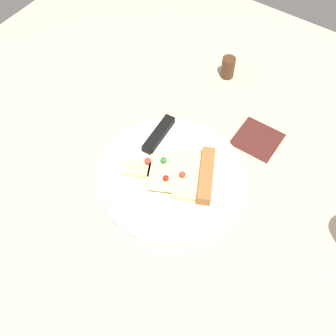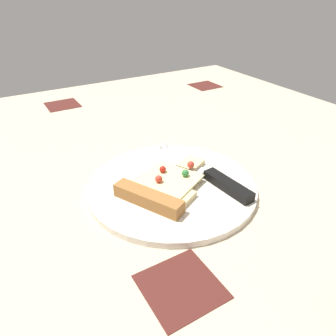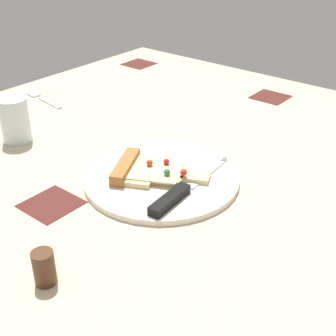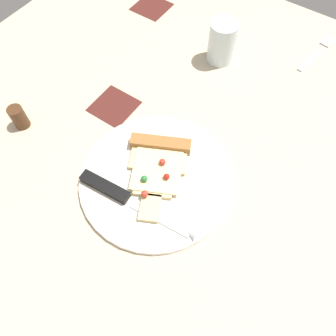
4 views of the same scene
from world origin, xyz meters
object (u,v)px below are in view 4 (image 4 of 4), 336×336
at_px(drinking_glass, 222,42).
at_px(fork, 318,51).
at_px(pizza_slice, 157,164).
at_px(pepper_shaker, 19,117).
at_px(plate, 156,179).
at_px(knife, 126,198).

bearing_deg(drinking_glass, fork, 39.46).
distance_m(pizza_slice, pepper_shaker, 0.31).
bearing_deg(pepper_shaker, plate, 9.27).
height_order(knife, pepper_shaker, pepper_shaker).
xyz_separation_m(drinking_glass, fork, (0.19, 0.16, -0.04)).
relative_size(knife, drinking_glass, 2.47).
bearing_deg(pepper_shaker, fork, 52.41).
bearing_deg(plate, drinking_glass, 100.38).
bearing_deg(fork, knife, -95.92).
bearing_deg(pizza_slice, knife, 58.95).
distance_m(pizza_slice, knife, 0.09).
distance_m(pizza_slice, fork, 0.51).
bearing_deg(drinking_glass, plate, -79.62).
bearing_deg(plate, pizza_slice, 116.70).
xyz_separation_m(pizza_slice, drinking_glass, (-0.05, 0.34, 0.03)).
distance_m(pepper_shaker, fork, 0.71).
relative_size(plate, drinking_glass, 3.00).
bearing_deg(drinking_glass, knife, -83.67).
xyz_separation_m(knife, pepper_shaker, (-0.29, 0.02, 0.01)).
relative_size(pizza_slice, drinking_glass, 1.95).
distance_m(plate, pepper_shaker, 0.32).
xyz_separation_m(pizza_slice, fork, (0.14, 0.49, -0.02)).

